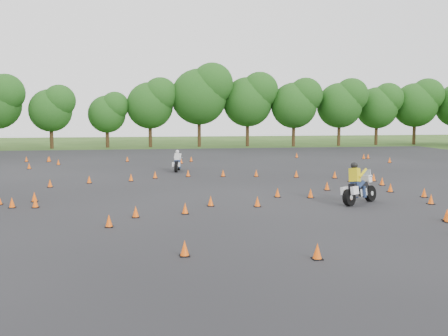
% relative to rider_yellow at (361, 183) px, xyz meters
% --- Properties ---
extents(ground, '(140.00, 140.00, 0.00)m').
position_rel_rider_yellow_xyz_m(ground, '(-5.57, 1.44, -0.99)').
color(ground, '#2D5119').
rests_on(ground, ground).
extents(asphalt_pad, '(62.00, 62.00, 0.00)m').
position_rel_rider_yellow_xyz_m(asphalt_pad, '(-5.57, 7.44, -0.98)').
color(asphalt_pad, black).
rests_on(asphalt_pad, ground).
extents(treeline, '(86.73, 32.25, 11.06)m').
position_rel_rider_yellow_xyz_m(treeline, '(-4.28, 36.78, 3.59)').
color(treeline, '#1C4A15').
rests_on(treeline, ground).
extents(traffic_cones, '(35.82, 33.07, 0.45)m').
position_rel_rider_yellow_xyz_m(traffic_cones, '(-5.61, 7.02, -0.76)').
color(traffic_cones, '#FF590A').
rests_on(traffic_cones, asphalt_pad).
extents(rider_yellow, '(2.54, 2.06, 1.96)m').
position_rel_rider_yellow_xyz_m(rider_yellow, '(0.00, 0.00, 0.00)').
color(rider_yellow, gold).
rests_on(rider_yellow, ground).
extents(rider_white, '(1.03, 2.13, 1.57)m').
position_rel_rider_yellow_xyz_m(rider_white, '(-7.52, 14.74, -0.19)').
color(rider_white, silver).
rests_on(rider_white, ground).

